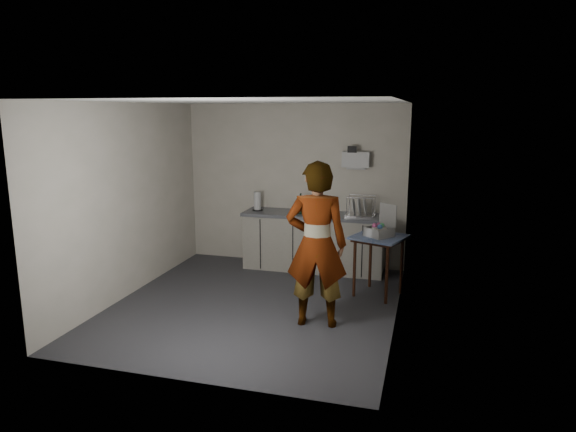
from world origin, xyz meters
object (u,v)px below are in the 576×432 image
(dark_bottle, at_px, (301,205))
(kitchen_counter, at_px, (314,243))
(bakery_box, at_px, (380,229))
(soap_bottle, at_px, (301,204))
(soda_can, at_px, (312,210))
(paper_towel, at_px, (257,202))
(standing_man, at_px, (316,245))
(dish_rack, at_px, (360,211))
(side_table, at_px, (379,244))

(dark_bottle, bearing_deg, kitchen_counter, -18.96)
(kitchen_counter, relative_size, bakery_box, 5.16)
(kitchen_counter, distance_m, soap_bottle, 0.68)
(soda_can, height_order, paper_towel, paper_towel)
(soda_can, bearing_deg, standing_man, -75.83)
(standing_man, distance_m, dark_bottle, 2.29)
(soap_bottle, xyz_separation_m, soda_can, (0.18, 0.04, -0.09))
(bakery_box, bearing_deg, dish_rack, 152.09)
(paper_towel, bearing_deg, soap_bottle, -6.36)
(dish_rack, relative_size, bakery_box, 1.02)
(kitchen_counter, distance_m, standing_man, 2.21)
(side_table, distance_m, standing_man, 1.35)
(soap_bottle, bearing_deg, side_table, -32.29)
(dark_bottle, height_order, bakery_box, bakery_box)
(side_table, xyz_separation_m, dish_rack, (-0.39, 0.92, 0.25))
(standing_man, xyz_separation_m, dark_bottle, (-0.74, 2.17, 0.04))
(dark_bottle, relative_size, paper_towel, 0.72)
(kitchen_counter, distance_m, side_table, 1.45)
(standing_man, relative_size, dish_rack, 4.41)
(kitchen_counter, bearing_deg, standing_man, -76.72)
(bakery_box, bearing_deg, dark_bottle, -177.15)
(kitchen_counter, height_order, dark_bottle, dark_bottle)
(kitchen_counter, xyz_separation_m, dark_bottle, (-0.24, 0.08, 0.59))
(kitchen_counter, xyz_separation_m, dish_rack, (0.71, 0.02, 0.55))
(soda_can, distance_m, paper_towel, 0.92)
(soap_bottle, distance_m, dark_bottle, 0.17)
(side_table, height_order, dark_bottle, dark_bottle)
(standing_man, bearing_deg, soda_can, -83.59)
(side_table, bearing_deg, paper_towel, 176.09)
(dish_rack, bearing_deg, soap_bottle, -173.90)
(side_table, relative_size, bakery_box, 1.92)
(side_table, xyz_separation_m, standing_man, (-0.61, -1.18, 0.25))
(side_table, height_order, soda_can, soda_can)
(dark_bottle, bearing_deg, dish_rack, -3.69)
(soap_bottle, height_order, soda_can, soap_bottle)
(kitchen_counter, bearing_deg, dark_bottle, 161.04)
(soda_can, bearing_deg, bakery_box, -37.38)
(soda_can, bearing_deg, kitchen_counter, 58.81)
(standing_man, xyz_separation_m, bakery_box, (0.61, 1.18, -0.04))
(soap_bottle, distance_m, paper_towel, 0.74)
(standing_man, height_order, bakery_box, standing_man)
(soap_bottle, bearing_deg, paper_towel, 173.64)
(dark_bottle, bearing_deg, standing_man, -71.26)
(side_table, bearing_deg, dish_rack, 132.82)
(soap_bottle, bearing_deg, dark_bottle, 104.45)
(standing_man, bearing_deg, side_table, -124.92)
(paper_towel, bearing_deg, soda_can, -2.90)
(soda_can, relative_size, bakery_box, 0.30)
(kitchen_counter, bearing_deg, dish_rack, 1.77)
(paper_towel, xyz_separation_m, bakery_box, (2.05, -0.91, -0.12))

